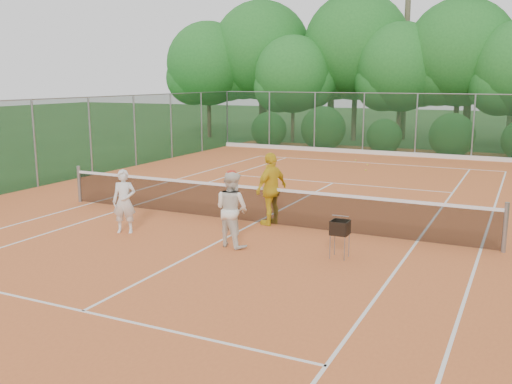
% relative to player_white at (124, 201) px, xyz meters
% --- Properties ---
extents(ground, '(120.00, 120.00, 0.00)m').
position_rel_player_white_xyz_m(ground, '(2.44, 2.24, -0.79)').
color(ground, '#204A1A').
rests_on(ground, ground).
extents(clay_court, '(18.00, 36.00, 0.02)m').
position_rel_player_white_xyz_m(clay_court, '(2.44, 2.24, -0.78)').
color(clay_court, '#D36830').
rests_on(clay_court, ground).
extents(tennis_net, '(11.97, 0.10, 1.10)m').
position_rel_player_white_xyz_m(tennis_net, '(2.44, 2.24, -0.26)').
color(tennis_net, gray).
rests_on(tennis_net, clay_court).
extents(player_white, '(0.66, 0.57, 1.55)m').
position_rel_player_white_xyz_m(player_white, '(0.00, 0.00, 0.00)').
color(player_white, white).
rests_on(player_white, clay_court).
extents(player_center_grp, '(0.97, 0.84, 1.72)m').
position_rel_player_white_xyz_m(player_center_grp, '(2.87, 0.12, 0.08)').
color(player_center_grp, white).
rests_on(player_center_grp, clay_court).
extents(player_yellow, '(0.73, 1.17, 1.86)m').
position_rel_player_white_xyz_m(player_yellow, '(2.87, 2.27, 0.16)').
color(player_yellow, yellow).
rests_on(player_yellow, clay_court).
extents(ball_hopper, '(0.35, 0.35, 0.80)m').
position_rel_player_white_xyz_m(ball_hopper, '(5.30, 0.34, -0.14)').
color(ball_hopper, gray).
rests_on(ball_hopper, clay_court).
extents(stray_ball_a, '(0.07, 0.07, 0.07)m').
position_rel_player_white_xyz_m(stray_ball_a, '(2.43, 13.40, -0.74)').
color(stray_ball_a, gold).
rests_on(stray_ball_a, clay_court).
extents(stray_ball_b, '(0.07, 0.07, 0.07)m').
position_rel_player_white_xyz_m(stray_ball_b, '(1.59, 14.50, -0.74)').
color(stray_ball_b, gold).
rests_on(stray_ball_b, clay_court).
extents(stray_ball_c, '(0.07, 0.07, 0.07)m').
position_rel_player_white_xyz_m(stray_ball_c, '(2.77, 11.88, -0.74)').
color(stray_ball_c, gold).
rests_on(stray_ball_c, clay_court).
extents(court_markings, '(11.03, 23.83, 0.01)m').
position_rel_player_white_xyz_m(court_markings, '(2.44, 2.24, -0.77)').
color(court_markings, white).
rests_on(court_markings, clay_court).
extents(fence_back, '(18.07, 0.07, 3.00)m').
position_rel_player_white_xyz_m(fence_back, '(2.44, 17.24, 0.73)').
color(fence_back, '#19381E').
rests_on(fence_back, clay_court).
extents(tropical_treeline, '(32.10, 8.49, 15.03)m').
position_rel_player_white_xyz_m(tropical_treeline, '(3.87, 22.46, 4.32)').
color(tropical_treeline, brown).
rests_on(tropical_treeline, ground).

